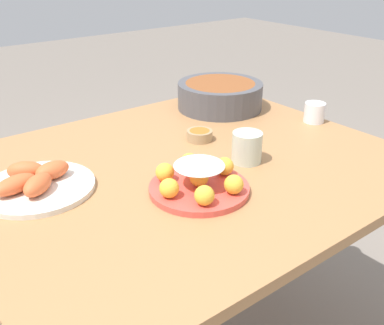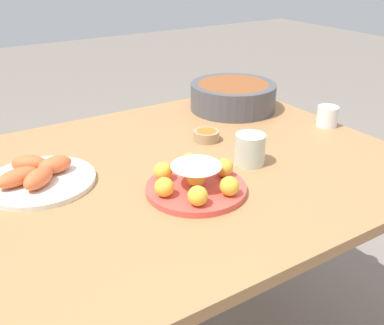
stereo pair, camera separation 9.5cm
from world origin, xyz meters
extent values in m
cylinder|color=#A87547|center=(0.57, 0.46, 0.37)|extent=(0.06, 0.06, 0.73)
cube|color=#A87547|center=(0.00, 0.00, 0.75)|extent=(1.23, 1.02, 0.03)
cylinder|color=#E04C42|center=(-0.08, -0.16, 0.77)|extent=(0.26, 0.26, 0.02)
sphere|color=yellow|center=(0.02, -0.15, 0.80)|extent=(0.05, 0.05, 0.05)
sphere|color=yellow|center=(-0.04, -0.07, 0.80)|extent=(0.05, 0.05, 0.05)
sphere|color=yellow|center=(-0.13, -0.08, 0.80)|extent=(0.05, 0.05, 0.05)
sphere|color=yellow|center=(-0.17, -0.16, 0.80)|extent=(0.05, 0.05, 0.05)
sphere|color=yellow|center=(-0.12, -0.24, 0.80)|extent=(0.05, 0.05, 0.05)
sphere|color=yellow|center=(-0.03, -0.24, 0.80)|extent=(0.05, 0.05, 0.05)
ellipsoid|color=white|center=(-0.08, -0.16, 0.83)|extent=(0.13, 0.13, 0.02)
sphere|color=yellow|center=(-0.08, -0.16, 0.80)|extent=(0.05, 0.05, 0.05)
cylinder|color=#4C4C51|center=(0.39, 0.31, 0.81)|extent=(0.32, 0.32, 0.10)
cylinder|color=brown|center=(0.39, 0.31, 0.85)|extent=(0.26, 0.26, 0.01)
cylinder|color=tan|center=(0.13, 0.11, 0.78)|extent=(0.08, 0.08, 0.03)
cylinder|color=#B26623|center=(0.13, 0.11, 0.79)|extent=(0.07, 0.07, 0.01)
cylinder|color=silver|center=(-0.40, 0.10, 0.77)|extent=(0.29, 0.29, 0.01)
ellipsoid|color=#E06033|center=(-0.35, 0.11, 0.80)|extent=(0.10, 0.07, 0.05)
ellipsoid|color=#E06033|center=(-0.41, 0.15, 0.80)|extent=(0.11, 0.09, 0.05)
ellipsoid|color=#E06033|center=(-0.46, 0.10, 0.80)|extent=(0.12, 0.08, 0.04)
ellipsoid|color=#E06033|center=(-0.41, 0.06, 0.80)|extent=(0.11, 0.10, 0.05)
cylinder|color=beige|center=(0.14, -0.10, 0.81)|extent=(0.09, 0.09, 0.09)
cylinder|color=white|center=(0.56, -0.01, 0.80)|extent=(0.07, 0.07, 0.07)
camera|label=1|loc=(-0.70, -0.94, 1.33)|focal=42.00mm
camera|label=2|loc=(-0.62, -1.00, 1.33)|focal=42.00mm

